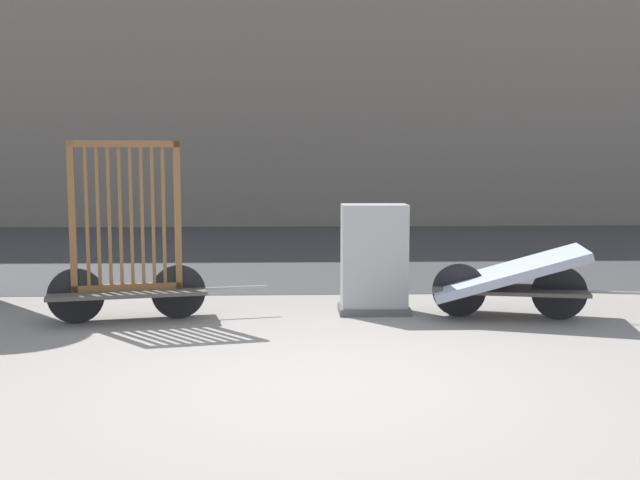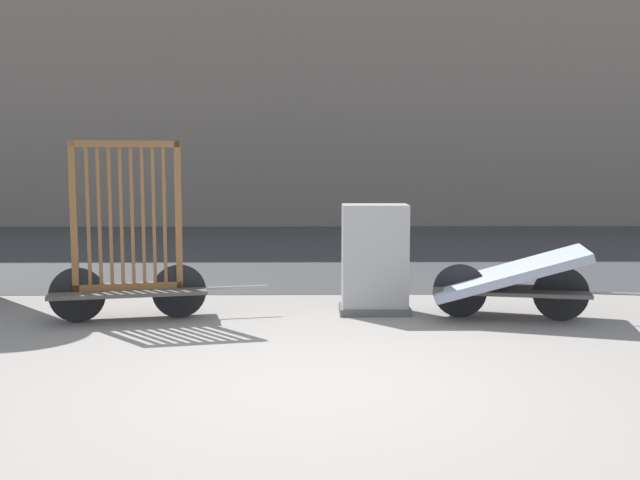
% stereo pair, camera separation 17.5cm
% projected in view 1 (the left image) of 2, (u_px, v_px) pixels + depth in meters
% --- Properties ---
extents(ground_plane, '(60.00, 60.00, 0.00)m').
position_uv_depth(ground_plane, '(331.00, 384.00, 5.82)').
color(ground_plane, gray).
extents(road_strip, '(56.00, 9.75, 0.01)m').
position_uv_depth(road_strip, '(309.00, 249.00, 14.49)').
color(road_strip, '#38383A').
rests_on(road_strip, ground_plane).
extents(building_facade, '(48.00, 4.00, 12.08)m').
position_uv_depth(building_facade, '(303.00, 3.00, 20.67)').
color(building_facade, slate).
rests_on(building_facade, ground_plane).
extents(bike_cart_with_bedframe, '(2.37, 0.94, 1.94)m').
position_uv_depth(bike_cart_with_bedframe, '(128.00, 260.00, 8.04)').
color(bike_cart_with_bedframe, '#4C4742').
rests_on(bike_cart_with_bedframe, ground_plane).
extents(bike_cart_with_mattress, '(2.39, 1.27, 0.80)m').
position_uv_depth(bike_cart_with_mattress, '(509.00, 278.00, 8.21)').
color(bike_cart_with_mattress, '#4C4742').
rests_on(bike_cart_with_mattress, ground_plane).
extents(utility_cabinet, '(0.80, 0.49, 1.24)m').
position_uv_depth(utility_cabinet, '(374.00, 263.00, 8.48)').
color(utility_cabinet, '#4C4C4C').
rests_on(utility_cabinet, ground_plane).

